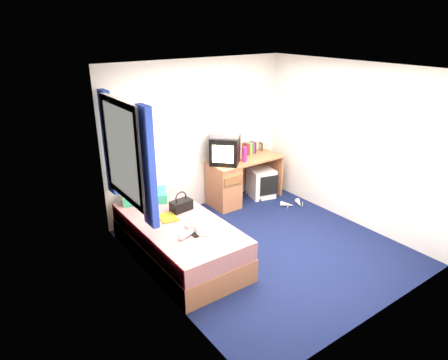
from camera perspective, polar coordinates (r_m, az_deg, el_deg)
ground at (r=5.62m, az=6.06°, el=-9.53°), size 3.40×3.40×0.00m
room_shell at (r=5.02m, az=6.71°, el=4.78°), size 3.40×3.40×3.40m
bed at (r=5.26m, az=-6.44°, el=-8.49°), size 1.01×2.00×0.54m
pillow at (r=5.75m, az=-11.19°, el=-2.25°), size 0.70×0.60×0.13m
desk at (r=6.69m, az=1.07°, el=-0.15°), size 1.30×0.55×0.75m
storage_cube at (r=7.05m, az=5.33°, el=-0.41°), size 0.49×0.49×0.51m
crt_tv at (r=6.43m, az=0.16°, el=4.27°), size 0.60×0.61×0.44m
vcr at (r=6.36m, az=0.17°, el=6.55°), size 0.54×0.53×0.08m
book_row at (r=6.97m, az=3.67°, el=4.57°), size 0.20×0.13×0.20m
picture_frame at (r=7.18m, az=5.27°, el=4.81°), size 0.05×0.12×0.14m
pink_water_bottle at (r=6.55m, az=2.94°, el=3.63°), size 0.08×0.08×0.24m
aerosol_can at (r=6.70m, az=2.29°, el=3.72°), size 0.05×0.05×0.16m
handbag at (r=5.37m, az=-6.13°, el=-3.56°), size 0.31×0.20×0.27m
towel at (r=4.96m, az=-3.55°, el=-6.18°), size 0.31×0.28×0.09m
magazine at (r=5.22m, az=-8.00°, el=-5.34°), size 0.25×0.31×0.01m
water_bottle at (r=4.75m, az=-5.46°, el=-7.76°), size 0.21×0.13×0.07m
colour_swatch_fan at (r=4.79m, az=-3.31°, el=-7.82°), size 0.20×0.20×0.01m
remote_control at (r=4.80m, az=-4.34°, el=-7.72°), size 0.05×0.16×0.02m
window_assembly at (r=4.98m, az=-13.94°, el=3.71°), size 0.11×1.42×1.40m
white_heels at (r=6.83m, az=9.84°, el=-3.38°), size 0.39×0.32×0.09m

